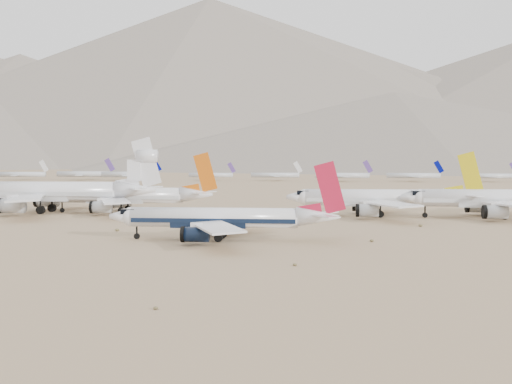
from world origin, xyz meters
TOP-DOWN VIEW (x-y plane):
  - ground at (0.00, 0.00)m, footprint 7000.00×7000.00m
  - main_airliner at (-4.49, 1.22)m, footprint 44.42×43.39m
  - row2_navy_widebody at (63.61, 54.26)m, footprint 52.76×51.59m
  - row2_gold_tail at (31.45, 56.75)m, footprint 50.89×49.77m
  - row2_orange_tail at (-42.51, 60.76)m, footprint 50.43×49.34m
  - row2_white_trijet at (-64.66, 58.66)m, footprint 63.20×61.77m
  - distant_storage_row at (11.11, 334.49)m, footprint 563.34×62.64m
  - mountain_range at (70.18, 1648.01)m, footprint 7354.00×3024.00m
  - desert_scrub at (10.28, -24.43)m, footprint 262.11×121.67m

SIDE VIEW (x-z plane):
  - ground at x=0.00m, z-range 0.00..0.00m
  - desert_scrub at x=10.28m, z-range -0.04..0.63m
  - main_airliner at x=-4.49m, z-range -3.53..12.15m
  - distant_storage_row at x=11.11m, z-range -2.78..11.51m
  - row2_orange_tail at x=-42.51m, z-range -3.95..14.04m
  - row2_gold_tail at x=31.45m, z-range -3.99..14.13m
  - row2_navy_widebody at x=63.61m, z-range -4.14..14.63m
  - row2_white_trijet at x=-64.66m, z-range -4.71..17.68m
  - mountain_range at x=70.18m, z-range -44.68..425.32m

